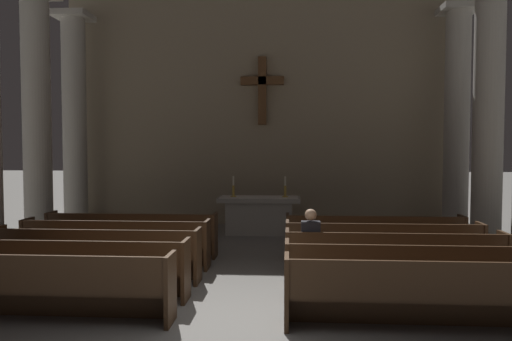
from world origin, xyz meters
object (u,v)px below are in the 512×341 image
(candlestick_left, at_px, (233,190))
(candlestick_right, at_px, (285,191))
(pew_left_row_2, at_px, (71,268))
(pew_right_row_2, at_px, (408,274))
(pew_right_row_5, at_px, (374,237))
(lone_worshipper, at_px, (310,245))
(pew_right_row_1, at_px, (427,294))
(pew_right_row_3, at_px, (394,259))
(pew_left_row_3, at_px, (96,255))
(column_right_fourth, at_px, (457,123))
(pew_right_row_4, at_px, (383,247))
(column_left_fourth, at_px, (75,124))
(pew_left_row_4, at_px, (116,243))
(pew_left_row_1, at_px, (39,287))
(pew_left_row_5, at_px, (132,234))
(column_left_third, at_px, (37,120))
(altar, at_px, (259,214))
(column_right_third, at_px, (488,119))

(candlestick_left, distance_m, candlestick_right, 1.40)
(pew_left_row_2, height_order, pew_right_row_2, same)
(pew_right_row_5, xyz_separation_m, lone_worshipper, (-1.40, -1.93, 0.22))
(pew_right_row_1, relative_size, pew_right_row_3, 1.00)
(pew_left_row_3, height_order, column_right_fourth, column_right_fourth)
(pew_right_row_4, distance_m, column_left_fourth, 9.51)
(pew_left_row_4, distance_m, pew_right_row_2, 5.51)
(pew_right_row_3, distance_m, candlestick_left, 5.89)
(candlestick_left, bearing_deg, pew_left_row_1, -105.36)
(pew_left_row_3, xyz_separation_m, pew_right_row_1, (5.15, -1.97, 0.00))
(pew_left_row_1, distance_m, pew_left_row_2, 0.98)
(pew_left_row_5, xyz_separation_m, column_left_fourth, (-2.82, 3.56, 2.53))
(column_left_third, relative_size, column_right_fourth, 1.00)
(pew_left_row_5, relative_size, pew_right_row_2, 1.00)
(pew_left_row_3, bearing_deg, pew_left_row_2, -90.00)
(lone_worshipper, bearing_deg, pew_left_row_5, 152.71)
(pew_left_row_1, distance_m, pew_left_row_5, 3.94)
(pew_left_row_2, bearing_deg, pew_right_row_4, 20.94)
(pew_right_row_2, bearing_deg, pew_left_row_4, 159.06)
(pew_left_row_2, distance_m, pew_left_row_5, 2.95)
(column_left_fourth, bearing_deg, pew_left_row_1, -69.42)
(pew_right_row_3, bearing_deg, altar, 117.94)
(pew_left_row_2, relative_size, pew_right_row_2, 1.00)
(pew_right_row_4, xyz_separation_m, pew_right_row_5, (0.00, 0.98, 0.00))
(lone_worshipper, bearing_deg, pew_right_row_5, 53.98)
(pew_left_row_2, xyz_separation_m, altar, (2.57, 5.84, 0.06))
(column_right_third, distance_m, column_right_fourth, 2.13)
(pew_right_row_4, bearing_deg, pew_right_row_2, -90.00)
(column_right_third, bearing_deg, pew_right_row_4, -139.40)
(pew_right_row_5, bearing_deg, pew_left_row_1, -142.57)
(candlestick_right, bearing_deg, column_right_fourth, 8.24)
(altar, bearing_deg, pew_right_row_5, -48.24)
(pew_left_row_3, bearing_deg, pew_right_row_5, 20.94)
(column_right_third, bearing_deg, pew_right_row_3, -129.64)
(candlestick_left, bearing_deg, column_left_fourth, 171.76)
(pew_left_row_4, bearing_deg, candlestick_left, 64.15)
(pew_left_row_2, relative_size, lone_worshipper, 2.77)
(pew_left_row_4, relative_size, pew_right_row_2, 1.00)
(candlestick_left, bearing_deg, pew_right_row_3, -55.99)
(pew_left_row_5, xyz_separation_m, pew_right_row_5, (5.15, 0.00, 0.00))
(pew_right_row_1, bearing_deg, lone_worshipper, 124.96)
(pew_left_row_1, height_order, altar, altar)
(pew_right_row_4, height_order, column_left_fourth, column_left_fourth)
(column_left_fourth, relative_size, candlestick_left, 11.12)
(candlestick_left, bearing_deg, column_right_fourth, 6.36)
(pew_right_row_2, bearing_deg, pew_left_row_1, -169.17)
(pew_left_row_4, distance_m, pew_right_row_3, 5.24)
(pew_right_row_3, bearing_deg, column_left_third, 156.88)
(pew_right_row_2, height_order, candlestick_left, candlestick_left)
(pew_left_row_5, distance_m, pew_right_row_4, 5.24)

